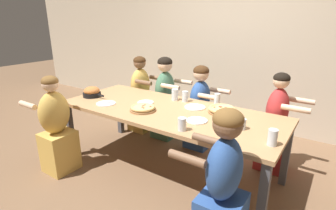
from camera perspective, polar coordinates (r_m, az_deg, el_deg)
The scene contains 22 objects.
ground_plane at distance 3.25m, azimuth 0.00°, elevation -13.56°, with size 18.00×18.00×0.00m, color brown.
restaurant_back_panel at distance 4.43m, azimuth 14.31°, elevation 16.31°, with size 10.00×0.06×3.20m, color beige.
dining_table at distance 2.95m, azimuth 0.00°, elevation -2.12°, with size 2.53×1.02×0.75m.
pizza_board_main at distance 2.88m, azimuth -5.49°, elevation -0.72°, with size 0.29×0.29×0.05m.
pizza_board_second at distance 2.86m, azimuth 11.64°, elevation -1.04°, with size 0.29×0.29×0.07m.
skillet_bowl at distance 3.52m, azimuth -16.24°, elevation 2.69°, with size 0.33×0.23×0.13m.
empty_plate_a at distance 3.19m, azimuth -13.36°, elevation 0.34°, with size 0.23×0.23×0.02m.
empty_plate_b at distance 3.15m, azimuth -4.91°, elevation 0.56°, with size 0.19×0.19×0.02m.
empty_plate_c at distance 2.99m, azimuth 5.88°, elevation -0.45°, with size 0.24×0.24×0.02m.
empty_plate_d at distance 2.61m, azimuth 6.32°, elevation -3.37°, with size 0.21×0.21×0.02m.
cocktail_glass_blue at distance 2.49m, azimuth 15.81°, elevation -4.10°, with size 0.07×0.07×0.12m.
drinking_glass_a at distance 2.25m, azimuth 21.78°, elevation -6.72°, with size 0.08×0.08×0.14m.
drinking_glass_b at distance 3.07m, azimuth 10.65°, elevation 1.14°, with size 0.07×0.07×0.15m.
drinking_glass_c at distance 2.37m, azimuth 3.09°, elevation -4.37°, with size 0.08×0.08×0.12m.
drinking_glass_d at distance 3.23m, azimuth 1.48°, elevation 2.11°, with size 0.08×0.08×0.14m.
drinking_glass_e at distance 3.18m, azimuth 3.75°, elevation 1.73°, with size 0.07×0.07×0.13m.
diner_far_midleft at distance 3.85m, azimuth -0.60°, elevation 0.91°, with size 0.51×0.40×1.21m.
diner_near_right at distance 2.03m, azimuth 11.72°, elevation -17.57°, with size 0.51×0.40×1.16m.
diner_far_right at distance 3.28m, azimuth 22.32°, elevation -4.43°, with size 0.51×0.40×1.16m.
diner_far_center at distance 3.58m, azimuth 6.95°, elevation -1.16°, with size 0.51×0.40×1.14m.
diner_far_left at distance 4.13m, azimuth -5.90°, elevation 1.65°, with size 0.51×0.40×1.18m.
diner_near_left at distance 3.26m, azimuth -23.10°, elevation -4.92°, with size 0.51×0.40×1.14m.
Camera 1 is at (1.55, -2.28, 1.72)m, focal length 28.00 mm.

